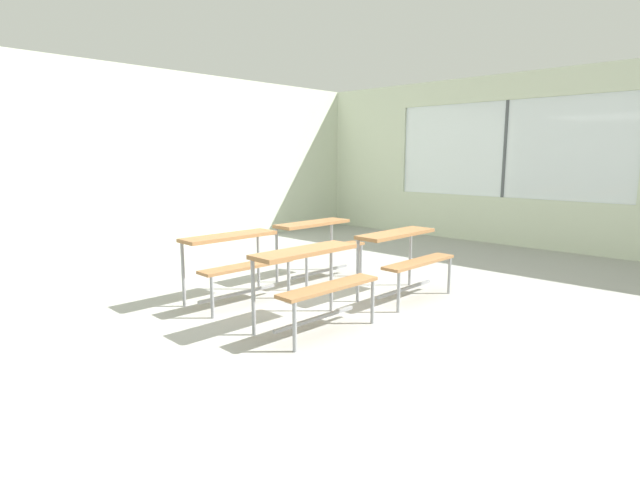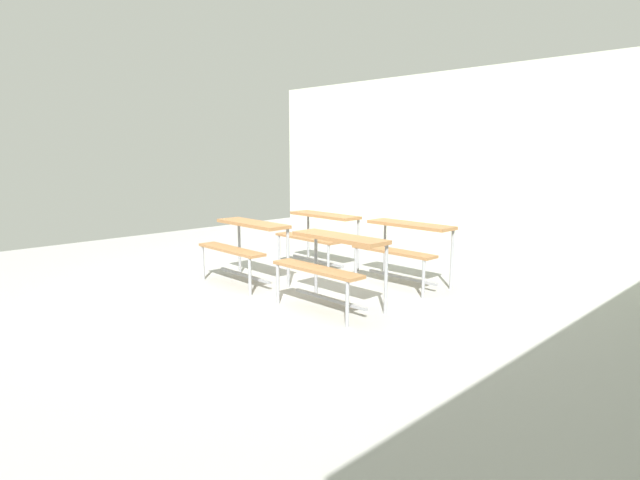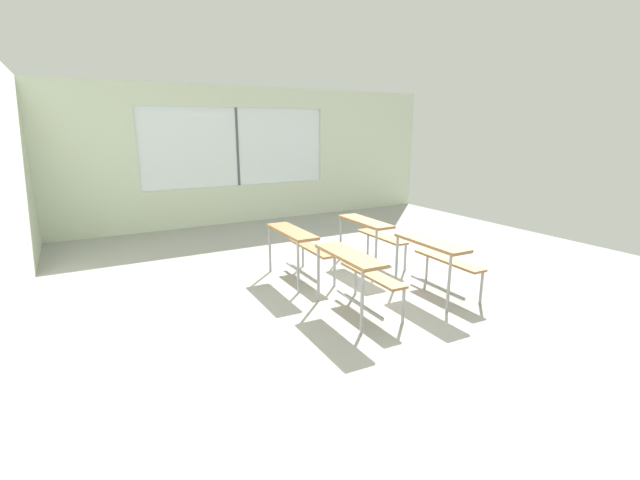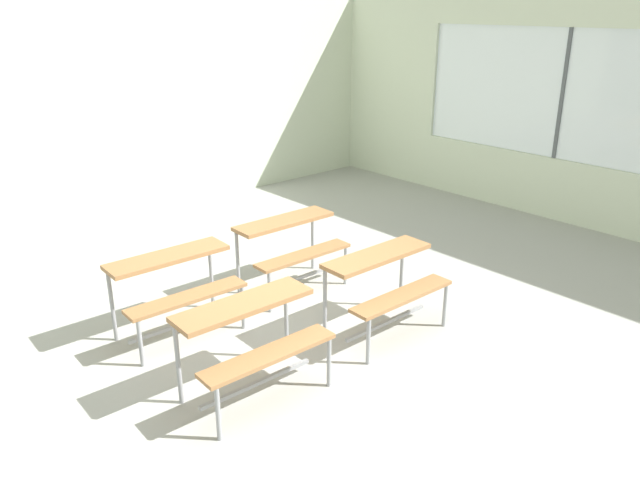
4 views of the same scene
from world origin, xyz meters
name	(u,v)px [view 2 (image 2 of 4)]	position (x,y,z in m)	size (l,w,h in m)	color
ground	(291,291)	(0.00, 0.00, -0.03)	(10.00, 9.00, 0.05)	#9E9E99
wall_back	(485,156)	(0.00, 4.50, 1.50)	(10.00, 0.12, 3.00)	beige
desk_bench_r0c0	(245,237)	(-0.61, -0.18, 0.56)	(1.12, 0.62, 0.74)	olive
desk_bench_r0c1	(332,254)	(0.85, -0.19, 0.56)	(1.11, 0.61, 0.74)	olive
desk_bench_r1c0	(319,227)	(-0.57, 1.03, 0.56)	(1.12, 0.63, 0.74)	olive
desk_bench_r1c1	(404,239)	(0.81, 1.09, 0.56)	(1.11, 0.62, 0.74)	olive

